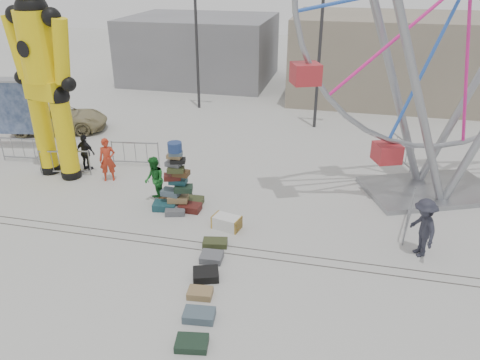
% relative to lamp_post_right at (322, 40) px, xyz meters
% --- Properties ---
extents(ground, '(90.00, 90.00, 0.00)m').
position_rel_lamp_post_right_xyz_m(ground, '(-3.09, -13.00, -4.48)').
color(ground, '#9E9E99').
rests_on(ground, ground).
extents(track_line_near, '(40.00, 0.04, 0.01)m').
position_rel_lamp_post_right_xyz_m(track_line_near, '(-3.09, -12.40, -4.48)').
color(track_line_near, '#47443F').
rests_on(track_line_near, ground).
extents(track_line_far, '(40.00, 0.04, 0.01)m').
position_rel_lamp_post_right_xyz_m(track_line_far, '(-3.09, -12.00, -4.48)').
color(track_line_far, '#47443F').
rests_on(track_line_far, ground).
extents(building_right, '(12.00, 8.00, 5.00)m').
position_rel_lamp_post_right_xyz_m(building_right, '(3.91, 7.00, -1.98)').
color(building_right, gray).
rests_on(building_right, ground).
extents(building_left, '(10.00, 8.00, 4.40)m').
position_rel_lamp_post_right_xyz_m(building_left, '(-9.09, 9.00, -2.28)').
color(building_left, gray).
rests_on(building_left, ground).
extents(lamp_post_right, '(1.41, 0.25, 8.00)m').
position_rel_lamp_post_right_xyz_m(lamp_post_right, '(0.00, 0.00, 0.00)').
color(lamp_post_right, '#2D2D30').
rests_on(lamp_post_right, ground).
extents(lamp_post_left, '(1.41, 0.25, 8.00)m').
position_rel_lamp_post_right_xyz_m(lamp_post_left, '(-7.00, 2.00, 0.00)').
color(lamp_post_left, '#2D2D30').
rests_on(lamp_post_left, ground).
extents(suitcase_tower, '(1.76, 1.55, 2.49)m').
position_rel_lamp_post_right_xyz_m(suitcase_tower, '(-4.08, -9.96, -3.78)').
color(suitcase_tower, '#1A4750').
rests_on(suitcase_tower, ground).
extents(crash_test_dummy, '(3.13, 1.37, 7.84)m').
position_rel_lamp_post_right_xyz_m(crash_test_dummy, '(-9.75, -8.42, -0.35)').
color(crash_test_dummy, black).
rests_on(crash_test_dummy, ground).
extents(ferris_wheel, '(10.78, 4.64, 13.46)m').
position_rel_lamp_post_right_xyz_m(ferris_wheel, '(4.83, -6.71, 2.15)').
color(ferris_wheel, gray).
rests_on(ferris_wheel, ground).
extents(steamer_trunk, '(1.00, 0.71, 0.42)m').
position_rel_lamp_post_right_xyz_m(steamer_trunk, '(-2.04, -10.96, -4.27)').
color(steamer_trunk, silver).
rests_on(steamer_trunk, ground).
extents(row_case_0, '(0.83, 0.59, 0.19)m').
position_rel_lamp_post_right_xyz_m(row_case_0, '(-2.13, -12.06, -4.39)').
color(row_case_0, '#384020').
rests_on(row_case_0, ground).
extents(row_case_1, '(0.68, 0.60, 0.21)m').
position_rel_lamp_post_right_xyz_m(row_case_1, '(-2.01, -12.82, -4.38)').
color(row_case_1, slate).
rests_on(row_case_1, ground).
extents(row_case_2, '(0.87, 0.80, 0.23)m').
position_rel_lamp_post_right_xyz_m(row_case_2, '(-1.93, -13.69, -4.37)').
color(row_case_2, black).
rests_on(row_case_2, ground).
extents(row_case_3, '(0.69, 0.53, 0.19)m').
position_rel_lamp_post_right_xyz_m(row_case_3, '(-1.86, -14.47, -4.39)').
color(row_case_3, '#93764B').
rests_on(row_case_3, ground).
extents(row_case_4, '(0.83, 0.59, 0.22)m').
position_rel_lamp_post_right_xyz_m(row_case_4, '(-1.62, -15.29, -4.37)').
color(row_case_4, '#4B5E6B').
rests_on(row_case_4, ground).
extents(row_case_5, '(0.82, 0.65, 0.18)m').
position_rel_lamp_post_right_xyz_m(row_case_5, '(-1.51, -16.20, -4.39)').
color(row_case_5, '#1A3021').
rests_on(row_case_5, ground).
extents(barricade_dummy_a, '(2.00, 0.27, 1.10)m').
position_rel_lamp_post_right_xyz_m(barricade_dummy_a, '(-12.04, -7.55, -3.93)').
color(barricade_dummy_a, gray).
rests_on(barricade_dummy_a, ground).
extents(barricade_dummy_b, '(1.97, 0.56, 1.10)m').
position_rel_lamp_post_right_xyz_m(barricade_dummy_b, '(-9.50, -8.42, -3.93)').
color(barricade_dummy_b, gray).
rests_on(barricade_dummy_b, ground).
extents(barricade_dummy_c, '(2.00, 0.37, 1.10)m').
position_rel_lamp_post_right_xyz_m(barricade_dummy_c, '(-7.10, -6.87, -3.93)').
color(barricade_dummy_c, gray).
rests_on(barricade_dummy_c, ground).
extents(barricade_wheel_front, '(0.51, 1.98, 1.10)m').
position_rel_lamp_post_right_xyz_m(barricade_wheel_front, '(3.77, -9.74, -3.93)').
color(barricade_wheel_front, gray).
rests_on(barricade_wheel_front, ground).
extents(barricade_wheel_back, '(0.81, 1.90, 1.10)m').
position_rel_lamp_post_right_xyz_m(barricade_wheel_back, '(3.94, -3.99, -3.93)').
color(barricade_wheel_back, gray).
rests_on(barricade_wheel_back, ground).
extents(pedestrian_red, '(0.76, 0.65, 1.76)m').
position_rel_lamp_post_right_xyz_m(pedestrian_red, '(-7.55, -8.43, -3.60)').
color(pedestrian_red, '#B02E19').
rests_on(pedestrian_red, ground).
extents(pedestrian_green, '(1.01, 1.07, 1.74)m').
position_rel_lamp_post_right_xyz_m(pedestrian_green, '(-5.03, -9.76, -3.61)').
color(pedestrian_green, '#196622').
rests_on(pedestrian_green, ground).
extents(pedestrian_black, '(0.97, 0.55, 1.55)m').
position_rel_lamp_post_right_xyz_m(pedestrian_black, '(-8.93, -7.71, -3.71)').
color(pedestrian_black, black).
rests_on(pedestrian_black, ground).
extents(pedestrian_grey, '(1.06, 1.36, 1.85)m').
position_rel_lamp_post_right_xyz_m(pedestrian_grey, '(3.98, -11.12, -3.56)').
color(pedestrian_grey, '#23242E').
rests_on(pedestrian_grey, ground).
extents(parked_suv, '(5.15, 3.49, 1.31)m').
position_rel_lamp_post_right_xyz_m(parked_suv, '(-12.79, -3.58, -3.83)').
color(parked_suv, '#988D62').
rests_on(parked_suv, ground).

